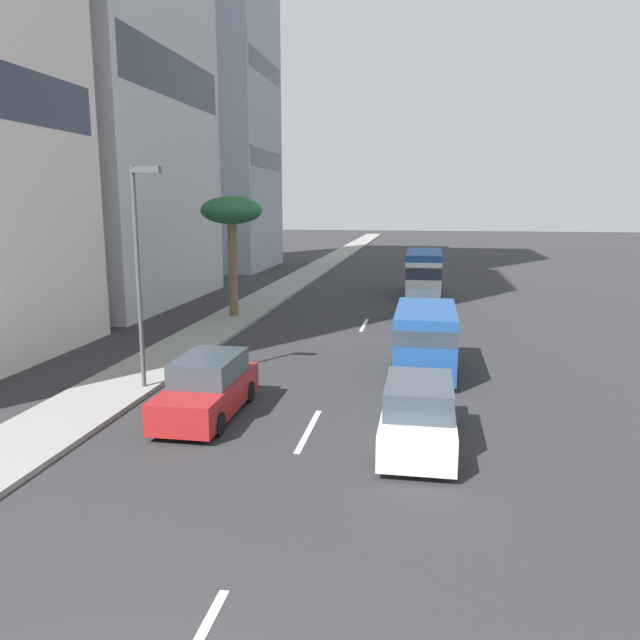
{
  "coord_description": "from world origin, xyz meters",
  "views": [
    {
      "loc": [
        -4.67,
        -3.0,
        6.08
      ],
      "look_at": [
        17.01,
        0.75,
        1.87
      ],
      "focal_mm": 34.78,
      "sensor_mm": 36.0,
      "label": 1
    }
  ],
  "objects": [
    {
      "name": "ground_plane",
      "position": [
        31.5,
        0.0,
        0.0
      ],
      "size": [
        198.0,
        198.0,
        0.0
      ],
      "primitive_type": "plane",
      "color": "#2D2D30"
    },
    {
      "name": "sidewalk_right",
      "position": [
        31.5,
        6.93,
        0.07
      ],
      "size": [
        162.0,
        2.69,
        0.15
      ],
      "primitive_type": "cube",
      "color": "gray",
      "rests_on": "ground_plane"
    },
    {
      "name": "lane_stripe_mid",
      "position": [
        10.9,
        0.0,
        0.01
      ],
      "size": [
        3.2,
        0.16,
        0.01
      ],
      "primitive_type": "cube",
      "color": "silver",
      "rests_on": "ground_plane"
    },
    {
      "name": "lane_stripe_far",
      "position": [
        25.67,
        0.0,
        0.01
      ],
      "size": [
        3.2,
        0.16,
        0.01
      ],
      "primitive_type": "cube",
      "color": "silver",
      "rests_on": "ground_plane"
    },
    {
      "name": "car_lead",
      "position": [
        26.87,
        -2.86,
        0.73
      ],
      "size": [
        4.72,
        1.86,
        1.54
      ],
      "color": "#1E478C",
      "rests_on": "ground_plane"
    },
    {
      "name": "van_second",
      "position": [
        17.22,
        -3.03,
        1.36
      ],
      "size": [
        4.84,
        2.22,
        2.38
      ],
      "color": "#1E478C",
      "rests_on": "ground_plane"
    },
    {
      "name": "car_third",
      "position": [
        10.44,
        -2.91,
        0.81
      ],
      "size": [
        4.74,
        1.85,
        1.72
      ],
      "color": "white",
      "rests_on": "ground_plane"
    },
    {
      "name": "car_fourth",
      "position": [
        11.66,
        3.1,
        0.81
      ],
      "size": [
        4.63,
        1.84,
        1.72
      ],
      "rotation": [
        0.0,
        0.0,
        3.14
      ],
      "color": "#A51E1E",
      "rests_on": "ground_plane"
    },
    {
      "name": "minibus_fifth",
      "position": [
        36.59,
        -2.83,
        1.58
      ],
      "size": [
        6.83,
        2.35,
        2.88
      ],
      "color": "silver",
      "rests_on": "ground_plane"
    },
    {
      "name": "palm_tree",
      "position": [
        26.39,
        6.99,
        5.42
      ],
      "size": [
        3.16,
        3.16,
        6.21
      ],
      "color": "brown",
      "rests_on": "sidewalk_right"
    },
    {
      "name": "street_lamp",
      "position": [
        13.54,
        5.88,
        4.47
      ],
      "size": [
        0.24,
        0.97,
        7.04
      ],
      "color": "#4C4C51",
      "rests_on": "sidewalk_right"
    },
    {
      "name": "office_tower_far",
      "position": [
        50.96,
        16.8,
        16.31
      ],
      "size": [
        11.59,
        10.73,
        32.62
      ],
      "color": "#99A3B2",
      "rests_on": "ground_plane"
    }
  ]
}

